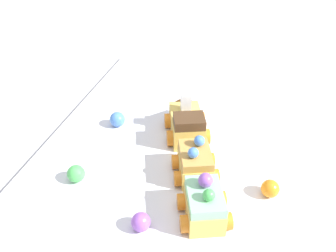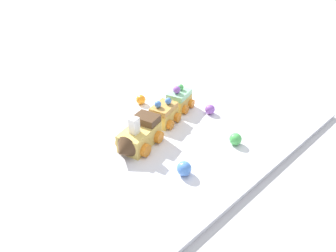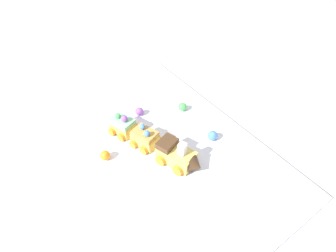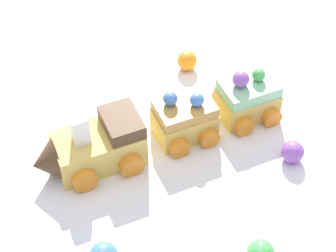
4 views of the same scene
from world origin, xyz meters
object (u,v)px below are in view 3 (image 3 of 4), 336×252
Objects in this scene: gumball_orange at (105,155)px; gumball_purple at (139,111)px; cake_car_caramel at (145,138)px; gumball_green at (182,107)px; gumball_blue at (213,136)px; cake_car_mint at (123,126)px; cake_train_locomotive at (179,156)px.

gumball_purple is (-0.11, 0.18, -0.00)m from gumball_orange.
cake_car_caramel is 0.20m from gumball_green.
gumball_blue is at bearing -2.83° from gumball_green.
cake_car_mint is at bearing -62.67° from gumball_purple.
cake_train_locomotive is 4.96× the size of gumball_orange.
gumball_green is 0.16m from gumball_blue.
cake_train_locomotive is 0.12m from cake_car_caramel.
gumball_green is 1.03× the size of gumball_orange.
cake_car_mint reaches higher than cake_car_caramel.
cake_car_mint reaches higher than gumball_purple.
gumball_orange is (-0.11, -0.30, -0.00)m from gumball_blue.
gumball_green is 0.15m from gumball_purple.
gumball_green is at bearing 89.25° from cake_car_caramel.
gumball_orange is at bearing -110.93° from gumball_blue.
gumball_blue is 0.26m from gumball_purple.
cake_train_locomotive reaches higher than gumball_orange.
gumball_blue is (0.16, -0.01, 0.00)m from gumball_green.
gumball_orange is (-0.13, -0.16, -0.01)m from cake_train_locomotive.
cake_car_caramel is (-0.11, -0.04, -0.00)m from cake_train_locomotive.
gumball_purple is at bearing 157.69° from cake_train_locomotive.
cake_car_mint is 3.15× the size of gumball_orange.
cake_train_locomotive reaches higher than gumball_green.
cake_car_mint reaches higher than gumball_orange.
gumball_orange and gumball_purple have the same top height.
cake_car_mint is 0.28m from gumball_blue.
gumball_orange is (-0.02, -0.12, -0.01)m from cake_car_caramel.
cake_car_mint is at bearing -131.46° from gumball_blue.
cake_train_locomotive reaches higher than gumball_blue.
gumball_blue is at bearing 29.03° from gumball_purple.
gumball_purple is (-0.04, 0.08, -0.01)m from cake_car_mint.
cake_train_locomotive is at bearing 0.03° from cake_car_mint.
cake_car_mint is 3.22× the size of gumball_purple.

